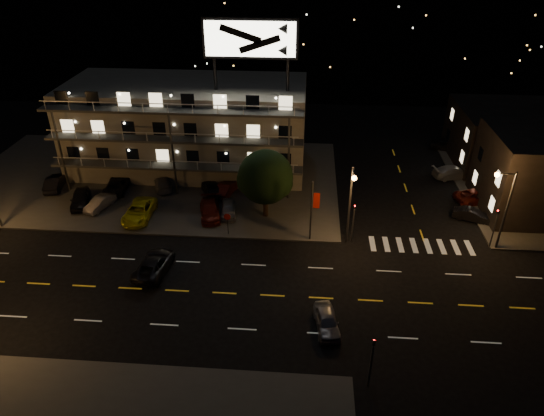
# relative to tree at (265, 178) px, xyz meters

# --- Properties ---
(ground) EXTENTS (140.00, 140.00, 0.00)m
(ground) POSITION_rel_tree_xyz_m (-0.31, -12.41, -4.46)
(ground) COLOR black
(ground) RESTS_ON ground
(curb_nw) EXTENTS (44.00, 24.00, 0.15)m
(curb_nw) POSITION_rel_tree_xyz_m (-14.31, 7.59, -4.38)
(curb_nw) COLOR #3E3E3B
(curb_nw) RESTS_ON ground
(curb_ne) EXTENTS (16.00, 24.00, 0.15)m
(curb_ne) POSITION_rel_tree_xyz_m (29.69, 7.59, -4.38)
(curb_ne) COLOR #3E3E3B
(curb_ne) RESTS_ON ground
(motel) EXTENTS (28.00, 13.80, 18.10)m
(motel) POSITION_rel_tree_xyz_m (-10.26, 11.47, 0.88)
(motel) COLOR gray
(motel) RESTS_ON ground
(side_bldg_back) EXTENTS (14.06, 12.00, 7.00)m
(side_bldg_back) POSITION_rel_tree_xyz_m (29.68, 15.59, -0.96)
(side_bldg_back) COLOR black
(side_bldg_back) RESTS_ON ground
(hill_backdrop) EXTENTS (120.00, 25.00, 24.00)m
(hill_backdrop) POSITION_rel_tree_xyz_m (-6.25, 56.37, 7.09)
(hill_backdrop) COLOR black
(hill_backdrop) RESTS_ON ground
(streetlight_nc) EXTENTS (0.44, 1.92, 8.00)m
(streetlight_nc) POSITION_rel_tree_xyz_m (8.19, -4.47, 0.50)
(streetlight_nc) COLOR #2D2D30
(streetlight_nc) RESTS_ON ground
(streetlight_ne) EXTENTS (1.92, 0.44, 8.00)m
(streetlight_ne) POSITION_rel_tree_xyz_m (21.82, -4.11, 0.50)
(streetlight_ne) COLOR #2D2D30
(streetlight_ne) RESTS_ON ground
(signal_nw) EXTENTS (0.20, 0.27, 4.60)m
(signal_nw) POSITION_rel_tree_xyz_m (8.69, -3.91, -1.89)
(signal_nw) COLOR #2D2D30
(signal_nw) RESTS_ON ground
(signal_sw) EXTENTS (0.20, 0.27, 4.60)m
(signal_sw) POSITION_rel_tree_xyz_m (8.69, -20.91, -1.89)
(signal_sw) COLOR #2D2D30
(signal_sw) RESTS_ON ground
(signal_ne) EXTENTS (0.27, 0.20, 4.60)m
(signal_ne) POSITION_rel_tree_xyz_m (21.69, -3.91, -1.89)
(signal_ne) COLOR #2D2D30
(signal_ne) RESTS_ON ground
(banner_north) EXTENTS (0.83, 0.16, 6.40)m
(banner_north) POSITION_rel_tree_xyz_m (4.77, -4.01, -1.03)
(banner_north) COLOR #2D2D30
(banner_north) RESTS_ON ground
(stop_sign) EXTENTS (0.91, 0.11, 2.61)m
(stop_sign) POSITION_rel_tree_xyz_m (-3.31, -3.84, -2.75)
(stop_sign) COLOR #2D2D30
(stop_sign) RESTS_ON ground
(tree) EXTENTS (5.76, 5.55, 7.25)m
(tree) POSITION_rel_tree_xyz_m (0.00, 0.00, 0.00)
(tree) COLOR black
(tree) RESTS_ON curb_nw
(lot_car_0) EXTENTS (2.99, 4.83, 1.53)m
(lot_car_0) POSITION_rel_tree_xyz_m (-20.06, 0.63, -3.54)
(lot_car_0) COLOR black
(lot_car_0) RESTS_ON curb_nw
(lot_car_1) EXTENTS (2.57, 4.08, 1.27)m
(lot_car_1) POSITION_rel_tree_xyz_m (-17.70, 0.11, -3.67)
(lot_car_1) COLOR gray
(lot_car_1) RESTS_ON curb_nw
(lot_car_2) EXTENTS (2.57, 5.46, 1.51)m
(lot_car_2) POSITION_rel_tree_xyz_m (-12.91, -1.45, -3.55)
(lot_car_2) COLOR yellow
(lot_car_2) RESTS_ON curb_nw
(lot_car_3) EXTENTS (3.05, 5.19, 1.41)m
(lot_car_3) POSITION_rel_tree_xyz_m (-5.70, -0.57, -3.60)
(lot_car_3) COLOR #5D160D
(lot_car_3) RESTS_ON curb_nw
(lot_car_4) EXTENTS (2.10, 4.03, 1.31)m
(lot_car_4) POSITION_rel_tree_xyz_m (-3.86, -0.17, -3.65)
(lot_car_4) COLOR gray
(lot_car_4) RESTS_ON curb_nw
(lot_car_5) EXTENTS (2.42, 4.77, 1.50)m
(lot_car_5) POSITION_rel_tree_xyz_m (-24.51, 4.14, -3.56)
(lot_car_5) COLOR black
(lot_car_5) RESTS_ON curb_nw
(lot_car_6) EXTENTS (2.68, 5.16, 1.39)m
(lot_car_6) POSITION_rel_tree_xyz_m (-17.28, 4.19, -3.61)
(lot_car_6) COLOR black
(lot_car_6) RESTS_ON curb_nw
(lot_car_7) EXTENTS (3.31, 4.76, 1.28)m
(lot_car_7) POSITION_rel_tree_xyz_m (-12.30, 5.09, -3.67)
(lot_car_7) COLOR gray
(lot_car_7) RESTS_ON curb_nw
(lot_car_8) EXTENTS (3.43, 4.89, 1.55)m
(lot_car_8) POSITION_rel_tree_xyz_m (-6.32, 3.86, -3.54)
(lot_car_8) COLOR black
(lot_car_8) RESTS_ON curb_nw
(lot_car_9) EXTENTS (2.42, 4.55, 1.43)m
(lot_car_9) POSITION_rel_tree_xyz_m (-4.77, 4.20, -3.60)
(lot_car_9) COLOR #5D160D
(lot_car_9) RESTS_ON curb_nw
(side_car_0) EXTENTS (4.01, 2.58, 1.25)m
(side_car_0) POSITION_rel_tree_xyz_m (21.27, 0.89, -3.83)
(side_car_0) COLOR black
(side_car_0) RESTS_ON ground
(side_car_1) EXTENTS (5.58, 3.86, 1.42)m
(side_car_1) POSITION_rel_tree_xyz_m (22.94, 4.92, -3.75)
(side_car_1) COLOR #5D160D
(side_car_1) RESTS_ON ground
(side_car_2) EXTENTS (5.40, 3.14, 1.47)m
(side_car_2) POSITION_rel_tree_xyz_m (21.76, 10.63, -3.72)
(side_car_2) COLOR gray
(side_car_2) RESTS_ON ground
(side_car_3) EXTENTS (4.42, 2.81, 1.40)m
(side_car_3) POSITION_rel_tree_xyz_m (22.73, 18.99, -3.76)
(side_car_3) COLOR black
(side_car_3) RESTS_ON ground
(road_car_east) EXTENTS (2.24, 4.22, 1.37)m
(road_car_east) POSITION_rel_tree_xyz_m (6.03, -15.75, -3.77)
(road_car_east) COLOR gray
(road_car_east) RESTS_ON ground
(road_car_west) EXTENTS (2.97, 5.52, 1.47)m
(road_car_west) POSITION_rel_tree_xyz_m (-8.90, -9.94, -3.72)
(road_car_west) COLOR black
(road_car_west) RESTS_ON ground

